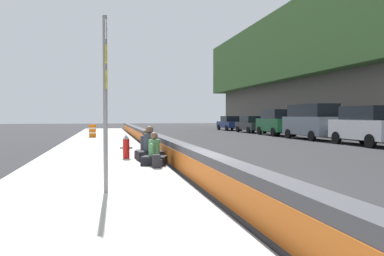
% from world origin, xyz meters
% --- Properties ---
extents(ground_plane, '(160.00, 160.00, 0.00)m').
position_xyz_m(ground_plane, '(0.00, 0.00, 0.00)').
color(ground_plane, '#2B2B2D').
rests_on(ground_plane, ground).
extents(sidewalk_strip, '(80.00, 4.40, 0.14)m').
position_xyz_m(sidewalk_strip, '(0.00, 2.65, 0.07)').
color(sidewalk_strip, '#B5B2A8').
rests_on(sidewalk_strip, ground_plane).
extents(jersey_barrier, '(76.00, 0.45, 0.85)m').
position_xyz_m(jersey_barrier, '(0.00, 0.00, 0.42)').
color(jersey_barrier, '#47474C').
rests_on(jersey_barrier, ground_plane).
extents(route_sign_post, '(0.44, 0.09, 3.60)m').
position_xyz_m(route_sign_post, '(-0.69, 2.30, 2.23)').
color(route_sign_post, gray).
rests_on(route_sign_post, sidewalk_strip).
extents(fire_hydrant, '(0.26, 0.46, 0.88)m').
position_xyz_m(fire_hydrant, '(5.42, 1.58, 0.59)').
color(fire_hydrant, red).
rests_on(fire_hydrant, sidewalk_strip).
extents(seated_person_foreground, '(0.84, 0.92, 1.05)m').
position_xyz_m(seated_person_foreground, '(3.37, 0.81, 0.47)').
color(seated_person_foreground, black).
rests_on(seated_person_foreground, sidewalk_strip).
extents(seated_person_middle, '(0.81, 0.93, 1.22)m').
position_xyz_m(seated_person_middle, '(4.69, 0.80, 0.52)').
color(seated_person_middle, black).
rests_on(seated_person_middle, sidewalk_strip).
extents(seated_person_rear, '(0.76, 0.85, 1.05)m').
position_xyz_m(seated_person_rear, '(5.61, 0.87, 0.47)').
color(seated_person_rear, '#424247').
rests_on(seated_person_rear, sidewalk_strip).
extents(backpack, '(0.32, 0.28, 0.40)m').
position_xyz_m(backpack, '(2.71, 0.81, 0.33)').
color(backpack, '#232328').
rests_on(backpack, sidewalk_strip).
extents(construction_barrel, '(0.54, 0.54, 0.95)m').
position_xyz_m(construction_barrel, '(20.07, 3.30, 0.62)').
color(construction_barrel, orange).
rests_on(construction_barrel, sidewalk_strip).
extents(parked_car_third, '(4.84, 2.14, 2.28)m').
position_xyz_m(parked_car_third, '(10.08, -12.30, 1.18)').
color(parked_car_third, silver).
rests_on(parked_car_third, ground_plane).
extents(parked_car_fourth, '(5.13, 2.16, 2.56)m').
position_xyz_m(parked_car_fourth, '(15.84, -12.20, 1.35)').
color(parked_car_fourth, slate).
rests_on(parked_car_fourth, ground_plane).
extents(parked_car_midline, '(4.85, 2.16, 2.28)m').
position_xyz_m(parked_car_midline, '(21.73, -12.26, 1.18)').
color(parked_car_midline, '#145128').
rests_on(parked_car_midline, ground_plane).
extents(parked_car_far, '(4.54, 2.03, 1.71)m').
position_xyz_m(parked_car_far, '(27.59, -12.27, 0.86)').
color(parked_car_far, '#28282D').
rests_on(parked_car_far, ground_plane).
extents(parked_car_farther, '(4.55, 2.04, 1.71)m').
position_xyz_m(parked_car_farther, '(34.07, -12.13, 0.86)').
color(parked_car_farther, navy).
rests_on(parked_car_farther, ground_plane).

